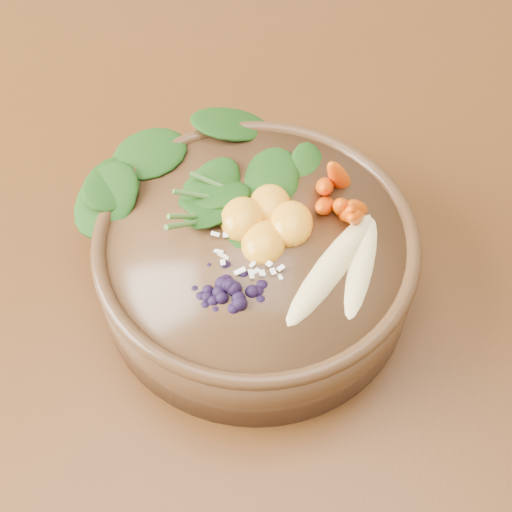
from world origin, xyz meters
TOP-DOWN VIEW (x-y plane):
  - ground at (0.00, 0.00)m, footprint 4.00×4.00m
  - dining_table at (0.00, 0.00)m, footprint 1.60×0.90m
  - stoneware_bowl at (-0.01, -0.03)m, footprint 0.33×0.33m
  - kale_heap at (-0.03, 0.04)m, footprint 0.21×0.20m
  - carrot_cluster at (0.06, 0.03)m, footprint 0.07×0.07m
  - banana_halves at (0.07, -0.04)m, footprint 0.09×0.14m
  - mandarin_cluster at (0.00, -0.01)m, footprint 0.10×0.10m
  - blueberry_pile at (-0.02, -0.08)m, footprint 0.15×0.13m
  - coconut_flakes at (-0.01, -0.04)m, footprint 0.10×0.09m

SIDE VIEW (x-z plane):
  - ground at x=0.00m, z-range 0.00..0.00m
  - dining_table at x=0.00m, z-range 0.28..1.03m
  - stoneware_bowl at x=-0.01m, z-range 0.75..0.82m
  - coconut_flakes at x=-0.01m, z-range 0.82..0.83m
  - banana_halves at x=0.07m, z-range 0.82..0.85m
  - mandarin_cluster at x=0.00m, z-range 0.82..0.85m
  - blueberry_pile at x=-0.02m, z-range 0.82..0.86m
  - kale_heap at x=-0.03m, z-range 0.82..0.86m
  - carrot_cluster at x=0.06m, z-range 0.82..0.90m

